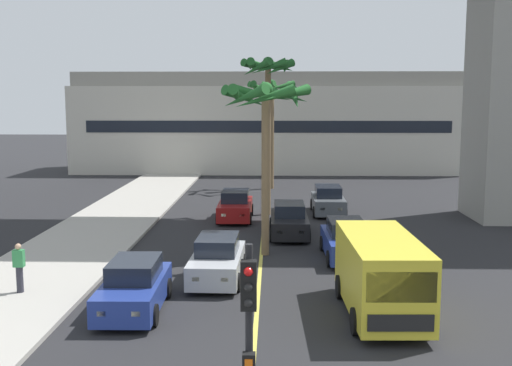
# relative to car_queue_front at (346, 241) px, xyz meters

# --- Properties ---
(sidewalk_left) EXTENTS (4.80, 80.00, 0.15)m
(sidewalk_left) POSITION_rel_car_queue_front_xyz_m (-11.44, -5.31, -0.65)
(sidewalk_left) COLOR #ADA89E
(sidewalk_left) RESTS_ON ground
(lane_stripe_center) EXTENTS (0.14, 56.00, 0.01)m
(lane_stripe_center) POSITION_rel_car_queue_front_xyz_m (-3.44, 2.69, -0.72)
(lane_stripe_center) COLOR #DBCC4C
(lane_stripe_center) RESTS_ON ground
(pier_building_backdrop) EXTENTS (34.09, 8.04, 8.72)m
(pier_building_backdrop) POSITION_rel_car_queue_front_xyz_m (-3.44, 31.28, 3.58)
(pier_building_backdrop) COLOR beige
(pier_building_backdrop) RESTS_ON ground
(car_queue_front) EXTENTS (1.90, 4.14, 1.56)m
(car_queue_front) POSITION_rel_car_queue_front_xyz_m (0.00, 0.00, 0.00)
(car_queue_front) COLOR navy
(car_queue_front) RESTS_ON ground
(car_queue_second) EXTENTS (1.84, 4.10, 1.56)m
(car_queue_second) POSITION_rel_car_queue_front_xyz_m (-4.98, 7.97, 0.00)
(car_queue_second) COLOR maroon
(car_queue_second) RESTS_ON ground
(car_queue_third) EXTENTS (1.85, 4.11, 1.56)m
(car_queue_third) POSITION_rel_car_queue_front_xyz_m (-2.20, 4.06, 0.00)
(car_queue_third) COLOR black
(car_queue_third) RESTS_ON ground
(car_queue_fourth) EXTENTS (1.86, 4.11, 1.56)m
(car_queue_fourth) POSITION_rel_car_queue_front_xyz_m (0.14, 9.85, 0.00)
(car_queue_fourth) COLOR #4C5156
(car_queue_fourth) RESTS_ON ground
(car_queue_fifth) EXTENTS (1.92, 4.14, 1.56)m
(car_queue_fifth) POSITION_rel_car_queue_front_xyz_m (-4.93, -3.15, 0.00)
(car_queue_fifth) COLOR #B7BABF
(car_queue_fifth) RESTS_ON ground
(car_queue_sixth) EXTENTS (1.90, 4.13, 1.56)m
(car_queue_sixth) POSITION_rel_car_queue_front_xyz_m (-7.17, -6.42, 0.00)
(car_queue_sixth) COLOR navy
(car_queue_sixth) RESTS_ON ground
(delivery_van) EXTENTS (2.27, 5.30, 2.36)m
(delivery_van) POSITION_rel_car_queue_front_xyz_m (0.22, -6.63, 0.57)
(delivery_van) COLOR yellow
(delivery_van) RESTS_ON ground
(traffic_light_median_near) EXTENTS (0.24, 0.37, 4.20)m
(traffic_light_median_near) POSITION_rel_car_queue_front_xyz_m (-3.33, -15.33, 1.99)
(traffic_light_median_near) COLOR black
(traffic_light_median_near) RESTS_ON ground
(palm_tree_near_median) EXTENTS (3.07, 3.05, 8.68)m
(palm_tree_near_median) POSITION_rel_car_queue_front_xyz_m (-3.26, 9.52, 6.55)
(palm_tree_near_median) COLOR brown
(palm_tree_near_median) RESTS_ON ground
(palm_tree_mid_median) EXTENTS (3.49, 3.61, 7.81)m
(palm_tree_mid_median) POSITION_rel_car_queue_front_xyz_m (-3.16, 19.71, 5.38)
(palm_tree_mid_median) COLOR brown
(palm_tree_mid_median) RESTS_ON ground
(palm_tree_far_median) EXTENTS (3.69, 3.69, 7.08)m
(palm_tree_far_median) POSITION_rel_car_queue_front_xyz_m (-3.29, 0.51, 5.30)
(palm_tree_far_median) COLOR brown
(palm_tree_far_median) RESTS_ON ground
(pedestrian_far_along) EXTENTS (0.34, 0.22, 1.62)m
(pedestrian_far_along) POSITION_rel_car_queue_front_xyz_m (-11.19, -5.20, 0.28)
(pedestrian_far_along) COLOR #2D2D38
(pedestrian_far_along) RESTS_ON sidewalk_left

